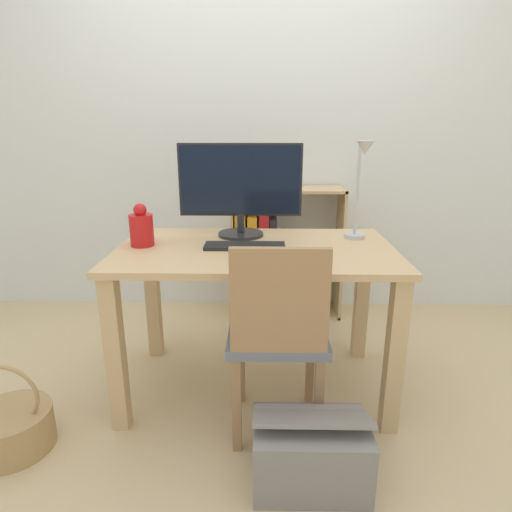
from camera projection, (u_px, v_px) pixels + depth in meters
ground_plane at (256, 385)px, 2.18m from camera, size 10.00×10.00×0.00m
wall_back at (259, 121)px, 2.83m from camera, size 8.00×0.05×2.60m
desk at (256, 275)px, 2.01m from camera, size 1.27×0.74×0.73m
monitor at (240, 185)px, 2.10m from camera, size 0.61×0.23×0.46m
keyboard at (245, 246)px, 1.96m from camera, size 0.37×0.12×0.02m
vase at (141, 228)px, 1.97m from camera, size 0.11×0.11×0.20m
desk_lamp at (361, 181)px, 1.99m from camera, size 0.10×0.19×0.47m
chair at (278, 332)px, 1.71m from camera, size 0.40×0.40×0.87m
bookshelf at (268, 261)px, 2.94m from camera, size 0.74×0.28×0.88m
basket at (12, 428)px, 1.74m from camera, size 0.32×0.32×0.38m
storage_box at (311, 452)px, 1.56m from camera, size 0.42×0.30×0.31m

